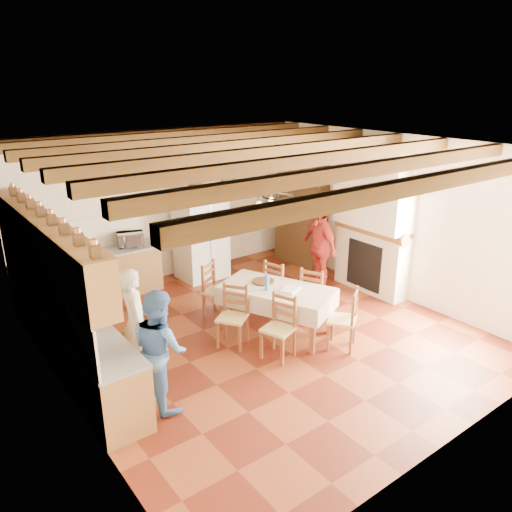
{
  "coord_description": "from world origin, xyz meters",
  "views": [
    {
      "loc": [
        -4.36,
        -5.63,
        3.91
      ],
      "look_at": [
        0.1,
        0.3,
        1.25
      ],
      "focal_mm": 35.0,
      "sensor_mm": 36.0,
      "label": 1
    }
  ],
  "objects_px": {
    "chair_end_far": "(217,290)",
    "person_man": "(136,323)",
    "chair_left_far": "(232,317)",
    "chair_right_far": "(279,285)",
    "microwave": "(131,239)",
    "refrigerator": "(201,234)",
    "hutch": "(302,215)",
    "dining_table": "(276,292)",
    "chair_left_near": "(278,328)",
    "chair_right_near": "(314,293)",
    "person_woman_red": "(319,247)",
    "person_woman_blue": "(160,349)",
    "chair_end_near": "(342,319)"
  },
  "relations": [
    {
      "from": "microwave",
      "to": "refrigerator",
      "type": "bearing_deg",
      "value": 10.22
    },
    {
      "from": "chair_right_near",
      "to": "chair_end_near",
      "type": "xyz_separation_m",
      "value": [
        -0.33,
        -0.96,
        0.0
      ]
    },
    {
      "from": "refrigerator",
      "to": "person_woman_blue",
      "type": "relative_size",
      "value": 1.18
    },
    {
      "from": "person_man",
      "to": "person_woman_blue",
      "type": "bearing_deg",
      "value": -166.91
    },
    {
      "from": "person_man",
      "to": "microwave",
      "type": "distance_m",
      "value": 3.04
    },
    {
      "from": "chair_right_far",
      "to": "microwave",
      "type": "relative_size",
      "value": 1.99
    },
    {
      "from": "dining_table",
      "to": "chair_left_near",
      "type": "relative_size",
      "value": 2.07
    },
    {
      "from": "dining_table",
      "to": "person_woman_blue",
      "type": "bearing_deg",
      "value": -165.48
    },
    {
      "from": "hutch",
      "to": "chair_left_near",
      "type": "height_order",
      "value": "hutch"
    },
    {
      "from": "chair_left_near",
      "to": "chair_left_far",
      "type": "bearing_deg",
      "value": -174.41
    },
    {
      "from": "hutch",
      "to": "person_woman_red",
      "type": "height_order",
      "value": "hutch"
    },
    {
      "from": "chair_right_near",
      "to": "person_woman_red",
      "type": "distance_m",
      "value": 1.41
    },
    {
      "from": "microwave",
      "to": "person_woman_red",
      "type": "bearing_deg",
      "value": -17.09
    },
    {
      "from": "hutch",
      "to": "chair_left_far",
      "type": "relative_size",
      "value": 2.31
    },
    {
      "from": "chair_right_far",
      "to": "person_man",
      "type": "xyz_separation_m",
      "value": [
        -2.85,
        -0.42,
        0.31
      ]
    },
    {
      "from": "hutch",
      "to": "chair_right_far",
      "type": "distance_m",
      "value": 2.58
    },
    {
      "from": "refrigerator",
      "to": "hutch",
      "type": "relative_size",
      "value": 0.83
    },
    {
      "from": "chair_end_far",
      "to": "person_man",
      "type": "height_order",
      "value": "person_man"
    },
    {
      "from": "chair_left_near",
      "to": "chair_right_near",
      "type": "height_order",
      "value": "same"
    },
    {
      "from": "chair_end_far",
      "to": "person_woman_blue",
      "type": "distance_m",
      "value": 2.54
    },
    {
      "from": "refrigerator",
      "to": "chair_left_near",
      "type": "relative_size",
      "value": 1.91
    },
    {
      "from": "refrigerator",
      "to": "hutch",
      "type": "bearing_deg",
      "value": -17.21
    },
    {
      "from": "chair_end_far",
      "to": "person_man",
      "type": "distance_m",
      "value": 2.09
    },
    {
      "from": "hutch",
      "to": "chair_left_near",
      "type": "distance_m",
      "value": 4.14
    },
    {
      "from": "hutch",
      "to": "chair_end_far",
      "type": "xyz_separation_m",
      "value": [
        -2.93,
        -1.11,
        -0.63
      ]
    },
    {
      "from": "dining_table",
      "to": "chair_right_near",
      "type": "bearing_deg",
      "value": -1.49
    },
    {
      "from": "hutch",
      "to": "microwave",
      "type": "distance_m",
      "value": 3.71
    },
    {
      "from": "person_woman_red",
      "to": "refrigerator",
      "type": "bearing_deg",
      "value": -131.32
    },
    {
      "from": "chair_left_far",
      "to": "chair_right_near",
      "type": "bearing_deg",
      "value": 50.95
    },
    {
      "from": "chair_left_near",
      "to": "microwave",
      "type": "relative_size",
      "value": 1.99
    },
    {
      "from": "chair_end_far",
      "to": "microwave",
      "type": "height_order",
      "value": "microwave"
    },
    {
      "from": "chair_right_near",
      "to": "microwave",
      "type": "xyz_separation_m",
      "value": [
        -1.94,
        2.99,
        0.55
      ]
    },
    {
      "from": "refrigerator",
      "to": "chair_left_near",
      "type": "distance_m",
      "value": 3.53
    },
    {
      "from": "person_woman_blue",
      "to": "chair_left_far",
      "type": "bearing_deg",
      "value": -68.33
    },
    {
      "from": "chair_right_far",
      "to": "chair_end_far",
      "type": "xyz_separation_m",
      "value": [
        -0.98,
        0.46,
        0.0
      ]
    },
    {
      "from": "person_man",
      "to": "dining_table",
      "type": "bearing_deg",
      "value": -78.77
    },
    {
      "from": "chair_left_far",
      "to": "chair_right_far",
      "type": "xyz_separation_m",
      "value": [
        1.36,
        0.53,
        0.0
      ]
    },
    {
      "from": "chair_left_near",
      "to": "person_woman_blue",
      "type": "bearing_deg",
      "value": -110.27
    },
    {
      "from": "chair_right_far",
      "to": "person_man",
      "type": "bearing_deg",
      "value": 81.97
    },
    {
      "from": "chair_right_near",
      "to": "chair_end_far",
      "type": "distance_m",
      "value": 1.65
    },
    {
      "from": "refrigerator",
      "to": "chair_end_far",
      "type": "xyz_separation_m",
      "value": [
        -0.73,
        -1.72,
        -0.44
      ]
    },
    {
      "from": "chair_right_far",
      "to": "microwave",
      "type": "xyz_separation_m",
      "value": [
        -1.68,
        2.38,
        0.55
      ]
    },
    {
      "from": "person_woman_blue",
      "to": "dining_table",
      "type": "bearing_deg",
      "value": -77.57
    },
    {
      "from": "hutch",
      "to": "chair_end_far",
      "type": "bearing_deg",
      "value": -163.02
    },
    {
      "from": "hutch",
      "to": "chair_right_far",
      "type": "relative_size",
      "value": 2.31
    },
    {
      "from": "hutch",
      "to": "refrigerator",
      "type": "bearing_deg",
      "value": 160.69
    },
    {
      "from": "chair_left_far",
      "to": "chair_right_near",
      "type": "height_order",
      "value": "same"
    },
    {
      "from": "person_woman_red",
      "to": "microwave",
      "type": "xyz_separation_m",
      "value": [
        -2.94,
        2.06,
        0.19
      ]
    },
    {
      "from": "chair_left_far",
      "to": "chair_right_near",
      "type": "distance_m",
      "value": 1.63
    },
    {
      "from": "chair_right_far",
      "to": "microwave",
      "type": "distance_m",
      "value": 2.96
    }
  ]
}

